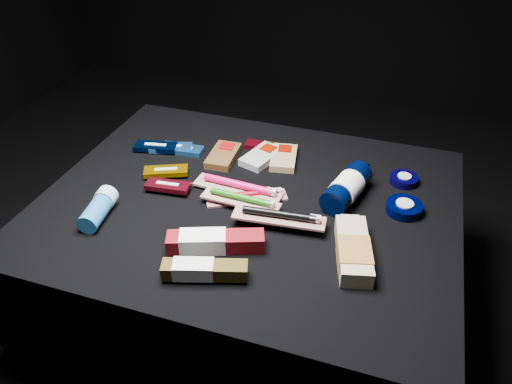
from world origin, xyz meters
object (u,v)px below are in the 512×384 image
(lotion_bottle, at_px, (347,188))
(deodorant_stick, at_px, (99,209))
(toothpaste_carton_red, at_px, (211,242))
(bodywash_bottle, at_px, (353,251))

(lotion_bottle, distance_m, deodorant_stick, 0.58)
(lotion_bottle, distance_m, toothpaste_carton_red, 0.36)
(deodorant_stick, relative_size, toothpaste_carton_red, 0.61)
(lotion_bottle, bearing_deg, deodorant_stick, -140.33)
(bodywash_bottle, bearing_deg, toothpaste_carton_red, 178.42)
(lotion_bottle, relative_size, bodywash_bottle, 1.05)
(toothpaste_carton_red, bearing_deg, bodywash_bottle, -7.31)
(bodywash_bottle, distance_m, deodorant_stick, 0.57)
(lotion_bottle, height_order, toothpaste_carton_red, lotion_bottle)
(lotion_bottle, bearing_deg, bodywash_bottle, -61.57)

